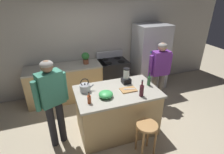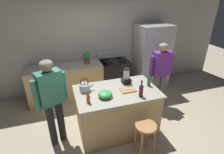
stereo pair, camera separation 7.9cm
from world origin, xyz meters
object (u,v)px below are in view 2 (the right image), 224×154
stove_range (114,76)px  person_by_sink_right (161,69)px  person_by_island_left (52,96)px  bottle_olive_oil (149,81)px  tea_kettle (85,87)px  bottle_cooking_sauce (88,99)px  kitchen_island (117,111)px  blender_appliance (126,77)px  bar_stool (145,132)px  chef_knife (129,89)px  potted_plant (87,57)px  cutting_board (128,90)px  refrigerator (151,57)px  bottle_wine (141,91)px

stove_range → person_by_sink_right: (0.85, -0.95, 0.49)m
person_by_island_left → bottle_olive_oil: size_ratio=6.09×
person_by_sink_right → stove_range: bearing=131.8°
tea_kettle → bottle_cooking_sauce: bearing=-91.9°
kitchen_island → blender_appliance: blender_appliance is taller
person_by_sink_right → blender_appliance: size_ratio=4.95×
bar_stool → chef_knife: bearing=92.7°
stove_range → person_by_island_left: person_by_island_left is taller
person_by_sink_right → bottle_cooking_sauce: 2.06m
potted_plant → bottle_cooking_sauce: size_ratio=1.39×
cutting_board → chef_knife: size_ratio=1.36×
kitchen_island → blender_appliance: (0.28, 0.24, 0.60)m
person_by_sink_right → bar_stool: 1.74m
stove_range → chef_knife: bearing=-98.3°
bottle_olive_oil → cutting_board: bottle_olive_oil is taller
refrigerator → bottle_olive_oil: (-0.91, -1.50, 0.12)m
person_by_island_left → blender_appliance: person_by_island_left is taller
refrigerator → person_by_island_left: (-2.75, -1.47, 0.10)m
kitchen_island → person_by_island_left: (-1.17, 0.03, 0.55)m
potted_plant → blender_appliance: (0.56, -1.31, -0.04)m
kitchen_island → tea_kettle: bearing=162.6°
cutting_board → blender_appliance: bearing=75.2°
bottle_olive_oil → chef_knife: (-0.44, -0.05, -0.08)m
person_by_sink_right → bottle_wine: 1.31m
refrigerator → bottle_wine: (-1.23, -1.81, 0.14)m
refrigerator → bar_stool: (-1.32, -2.23, -0.42)m
potted_plant → cutting_board: potted_plant is taller
kitchen_island → refrigerator: refrigerator is taller
refrigerator → bottle_olive_oil: refrigerator is taller
refrigerator → tea_kettle: bearing=-148.5°
person_by_island_left → bottle_olive_oil: (1.84, -0.03, 0.02)m
bar_stool → stove_range: bearing=85.0°
kitchen_island → bottle_olive_oil: bottle_olive_oil is taller
bar_stool → blender_appliance: 1.13m
bar_stool → blender_appliance: bearing=88.6°
bottle_cooking_sauce → person_by_island_left: bearing=155.9°
potted_plant → bottle_cooking_sauce: 1.81m
refrigerator → person_by_island_left: 3.11m
refrigerator → person_by_sink_right: 0.96m
bar_stool → bottle_cooking_sauce: 1.11m
kitchen_island → person_by_island_left: bearing=178.3°
refrigerator → potted_plant: size_ratio=6.12×
bar_stool → cutting_board: 0.81m
bottle_wine → tea_kettle: 1.04m
bottle_cooking_sauce → chef_knife: (0.81, 0.17, -0.06)m
kitchen_island → tea_kettle: 0.81m
person_by_island_left → potted_plant: size_ratio=5.61×
cutting_board → refrigerator: bearing=48.6°
person_by_island_left → bar_stool: size_ratio=2.62×
bar_stool → person_by_island_left: bearing=151.8°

